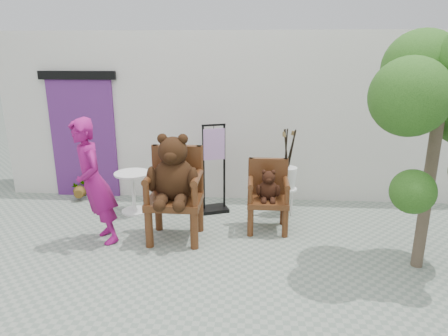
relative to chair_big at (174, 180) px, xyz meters
name	(u,v)px	position (x,y,z in m)	size (l,w,h in m)	color
ground_plane	(241,271)	(0.98, -0.88, -0.90)	(60.00, 60.00, 0.00)	gray
back_wall	(247,115)	(0.98, 2.22, 0.60)	(9.00, 1.00, 3.00)	silver
doorway	(84,135)	(-2.02, 1.70, 0.27)	(1.40, 0.11, 2.33)	#58236A
chair_big	(174,180)	(0.00, 0.00, 0.00)	(0.76, 0.83, 1.57)	#40200D
chair_small	(268,191)	(1.35, 0.43, -0.28)	(0.62, 0.56, 1.08)	#40200D
person	(94,183)	(-1.08, -0.22, 0.01)	(0.66, 0.43, 1.81)	#8F1165
cafe_table	(133,188)	(-0.90, 0.93, -0.46)	(0.60, 0.60, 0.70)	white
display_stand	(214,179)	(0.46, 1.08, -0.31)	(0.54, 0.48, 1.51)	black
stool_bucket	(288,177)	(1.69, 1.04, -0.25)	(0.32, 0.32, 1.45)	white
potted_plant	(81,189)	(-2.07, 1.47, -0.70)	(0.35, 0.30, 0.39)	#183F11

